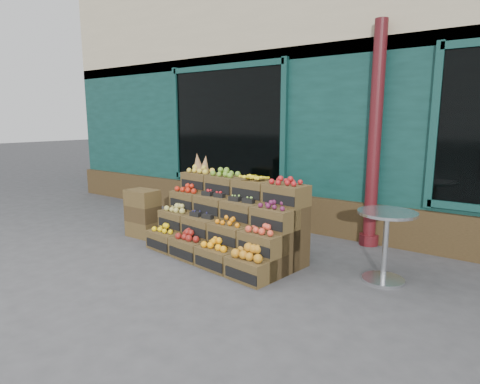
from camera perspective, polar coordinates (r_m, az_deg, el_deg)
The scene contains 6 objects.
ground at distance 5.17m, azimuth -2.82°, elevation -10.70°, with size 60.00×60.00×0.00m, color #3F3F41.
shop_facade at distance 9.38m, azimuth 17.59°, elevation 13.21°, with size 12.00×6.24×4.80m.
crate_display at distance 5.53m, azimuth -1.82°, elevation -4.74°, with size 2.27×1.32×1.35m.
spare_crates at distance 6.58m, azimuth -13.65°, elevation -2.94°, with size 0.50×0.35×0.75m.
bistro_table at distance 4.89m, azimuth 20.02°, elevation -6.18°, with size 0.66×0.66×0.83m.
shopkeeper at distance 8.19m, azimuth 1.27°, elevation 3.59°, with size 0.65×0.43×1.78m, color #164E2A.
Camera 1 is at (3.04, -3.75, 1.86)m, focal length 30.00 mm.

